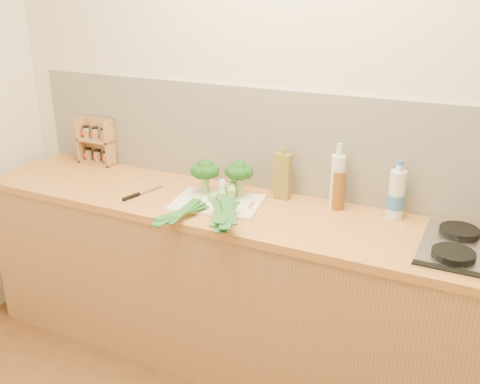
# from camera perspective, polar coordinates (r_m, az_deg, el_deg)

# --- Properties ---
(room_shell) EXTENTS (3.50, 3.50, 3.50)m
(room_shell) POSITION_cam_1_polar(r_m,az_deg,el_deg) (2.76, 5.26, 5.22)
(room_shell) COLOR beige
(room_shell) RESTS_ON ground
(counter) EXTENTS (3.20, 0.62, 0.90)m
(counter) POSITION_cam_1_polar(r_m,az_deg,el_deg) (2.80, 2.56, -10.56)
(counter) COLOR #AE7448
(counter) RESTS_ON ground
(chopping_board) EXTENTS (0.48, 0.39, 0.01)m
(chopping_board) POSITION_cam_1_polar(r_m,az_deg,el_deg) (2.68, -2.43, -1.12)
(chopping_board) COLOR silver
(chopping_board) RESTS_ON counter
(broccoli_left) EXTENTS (0.15, 0.15, 0.18)m
(broccoli_left) POSITION_cam_1_polar(r_m,az_deg,el_deg) (2.75, -3.74, 2.32)
(broccoli_left) COLOR #89A35F
(broccoli_left) RESTS_ON chopping_board
(broccoli_right) EXTENTS (0.15, 0.15, 0.19)m
(broccoli_right) POSITION_cam_1_polar(r_m,az_deg,el_deg) (2.70, -0.07, 2.18)
(broccoli_right) COLOR #89A35F
(broccoli_right) RESTS_ON chopping_board
(leek_front) EXTENTS (0.15, 0.64, 0.04)m
(leek_front) POSITION_cam_1_polar(r_m,az_deg,el_deg) (2.65, -3.36, -0.76)
(leek_front) COLOR white
(leek_front) RESTS_ON chopping_board
(leek_mid) EXTENTS (0.33, 0.57, 0.04)m
(leek_mid) POSITION_cam_1_polar(r_m,az_deg,el_deg) (2.59, -1.98, -0.79)
(leek_mid) COLOR white
(leek_mid) RESTS_ON chopping_board
(leek_back) EXTENTS (0.30, 0.61, 0.04)m
(leek_back) POSITION_cam_1_polar(r_m,az_deg,el_deg) (2.59, -1.00, -0.38)
(leek_back) COLOR white
(leek_back) RESTS_ON chopping_board
(chefs_knife) EXTENTS (0.08, 0.27, 0.02)m
(chefs_knife) POSITION_cam_1_polar(r_m,az_deg,el_deg) (2.82, -11.01, -0.33)
(chefs_knife) COLOR silver
(chefs_knife) RESTS_ON counter
(spice_rack) EXTENTS (0.23, 0.09, 0.28)m
(spice_rack) POSITION_cam_1_polar(r_m,az_deg,el_deg) (3.39, -14.94, 4.97)
(spice_rack) COLOR #A78147
(spice_rack) RESTS_ON counter
(oil_tin) EXTENTS (0.08, 0.05, 0.27)m
(oil_tin) POSITION_cam_1_polar(r_m,az_deg,el_deg) (2.72, 4.57, 1.72)
(oil_tin) COLOR olive
(oil_tin) RESTS_ON counter
(glass_bottle) EXTENTS (0.07, 0.07, 0.33)m
(glass_bottle) POSITION_cam_1_polar(r_m,az_deg,el_deg) (2.64, 10.34, 1.18)
(glass_bottle) COLOR silver
(glass_bottle) RESTS_ON counter
(amber_bottle) EXTENTS (0.06, 0.06, 0.24)m
(amber_bottle) POSITION_cam_1_polar(r_m,az_deg,el_deg) (2.63, 10.48, 0.28)
(amber_bottle) COLOR brown
(amber_bottle) RESTS_ON counter
(water_bottle) EXTENTS (0.08, 0.08, 0.26)m
(water_bottle) POSITION_cam_1_polar(r_m,az_deg,el_deg) (2.59, 16.34, -0.39)
(water_bottle) COLOR silver
(water_bottle) RESTS_ON counter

